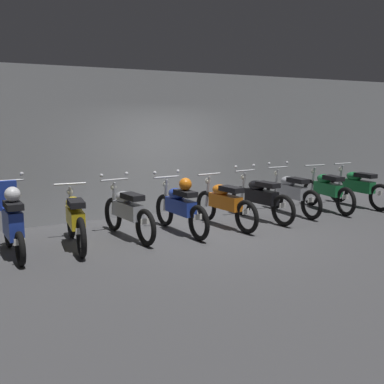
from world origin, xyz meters
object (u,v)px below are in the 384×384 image
(motorbike_slot_6, at_px, (260,197))
(motorbike_slot_8, at_px, (327,190))
(motorbike_slot_2, at_px, (75,219))
(motorbike_slot_5, at_px, (224,203))
(motorbike_slot_7, at_px, (291,192))
(motorbike_slot_1, at_px, (12,221))
(motorbike_slot_4, at_px, (180,206))
(motorbike_slot_9, at_px, (358,187))
(motorbike_slot_3, at_px, (127,211))

(motorbike_slot_6, distance_m, motorbike_slot_8, 2.01)
(motorbike_slot_2, relative_size, motorbike_slot_8, 1.00)
(motorbike_slot_5, height_order, motorbike_slot_7, motorbike_slot_7)
(motorbike_slot_1, height_order, motorbike_slot_4, motorbike_slot_1)
(motorbike_slot_7, height_order, motorbike_slot_9, motorbike_slot_7)
(motorbike_slot_3, xyz_separation_m, motorbike_slot_7, (4.02, 0.08, 0.00))
(motorbike_slot_1, relative_size, motorbike_slot_2, 0.86)
(motorbike_slot_3, xyz_separation_m, motorbike_slot_6, (3.01, -0.07, 0.00))
(motorbike_slot_6, relative_size, motorbike_slot_9, 1.00)
(motorbike_slot_1, relative_size, motorbike_slot_5, 0.86)
(motorbike_slot_1, relative_size, motorbike_slot_7, 0.86)
(motorbike_slot_1, xyz_separation_m, motorbike_slot_2, (1.01, 0.02, -0.08))
(motorbike_slot_3, xyz_separation_m, motorbike_slot_5, (2.01, -0.19, -0.00))
(motorbike_slot_7, bearing_deg, motorbike_slot_9, -4.48)
(motorbike_slot_7, bearing_deg, motorbike_slot_6, -171.28)
(motorbike_slot_3, distance_m, motorbike_slot_8, 5.02)
(motorbike_slot_2, bearing_deg, motorbike_slot_5, -1.43)
(motorbike_slot_3, xyz_separation_m, motorbike_slot_9, (6.02, -0.07, -0.00))
(motorbike_slot_7, xyz_separation_m, motorbike_slot_9, (2.01, -0.16, -0.00))
(motorbike_slot_1, bearing_deg, motorbike_slot_8, 0.81)
(motorbike_slot_2, relative_size, motorbike_slot_4, 1.00)
(motorbike_slot_4, bearing_deg, motorbike_slot_3, 170.36)
(motorbike_slot_6, xyz_separation_m, motorbike_slot_7, (1.01, 0.15, 0.00))
(motorbike_slot_3, distance_m, motorbike_slot_7, 4.02)
(motorbike_slot_9, bearing_deg, motorbike_slot_5, -178.36)
(motorbike_slot_1, distance_m, motorbike_slot_6, 5.02)
(motorbike_slot_2, xyz_separation_m, motorbike_slot_7, (5.02, 0.20, 0.00))
(motorbike_slot_1, distance_m, motorbike_slot_3, 2.01)
(motorbike_slot_2, xyz_separation_m, motorbike_slot_3, (1.00, 0.11, 0.00))
(motorbike_slot_5, height_order, motorbike_slot_8, same)
(motorbike_slot_6, height_order, motorbike_slot_8, motorbike_slot_6)
(motorbike_slot_1, xyz_separation_m, motorbike_slot_3, (2.01, 0.13, -0.08))
(motorbike_slot_2, height_order, motorbike_slot_6, motorbike_slot_6)
(motorbike_slot_8, bearing_deg, motorbike_slot_5, -177.01)
(motorbike_slot_1, relative_size, motorbike_slot_9, 0.86)
(motorbike_slot_6, relative_size, motorbike_slot_7, 1.00)
(motorbike_slot_6, bearing_deg, motorbike_slot_9, -0.05)
(motorbike_slot_5, xyz_separation_m, motorbike_slot_8, (3.02, 0.16, 0.00))
(motorbike_slot_3, bearing_deg, motorbike_slot_2, -173.50)
(motorbike_slot_4, distance_m, motorbike_slot_7, 3.02)
(motorbike_slot_2, xyz_separation_m, motorbike_slot_4, (2.00, -0.06, 0.04))
(motorbike_slot_2, distance_m, motorbike_slot_4, 2.00)
(motorbike_slot_1, xyz_separation_m, motorbike_slot_9, (8.03, 0.06, -0.08))
(motorbike_slot_2, height_order, motorbike_slot_4, motorbike_slot_4)
(motorbike_slot_4, distance_m, motorbike_slot_8, 4.02)
(motorbike_slot_9, bearing_deg, motorbike_slot_6, 179.95)
(motorbike_slot_1, bearing_deg, motorbike_slot_3, 3.72)
(motorbike_slot_9, bearing_deg, motorbike_slot_1, -179.59)
(motorbike_slot_7, xyz_separation_m, motorbike_slot_8, (1.01, -0.11, -0.00))
(motorbike_slot_3, bearing_deg, motorbike_slot_9, -0.70)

